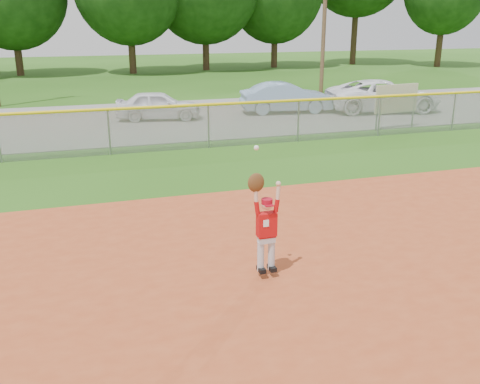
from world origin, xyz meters
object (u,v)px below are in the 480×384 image
sponsor_sign (396,100)px  ballplayer (265,223)px  car_white_b (383,96)px  car_white_a (158,105)px  car_blue (286,98)px

sponsor_sign → ballplayer: ballplayer is taller
car_white_b → sponsor_sign: sponsor_sign is taller
car_white_a → car_blue: 6.03m
car_white_b → sponsor_sign: size_ratio=2.64×
car_blue → ballplayer: ballplayer is taller
car_white_b → car_blue: bearing=86.9°
car_blue → ballplayer: (-6.69, -15.57, 0.29)m
car_white_b → sponsor_sign: (-1.81, -3.84, 0.42)m
car_blue → car_white_b: (4.54, -1.05, 0.04)m
car_blue → car_white_a: bearing=97.5°
car_white_a → ballplayer: ballplayer is taller
car_white_a → car_blue: car_blue is taller
sponsor_sign → ballplayer: 14.24m
car_white_a → sponsor_sign: (8.75, -4.88, 0.54)m
car_white_a → car_white_b: bearing=-84.6°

